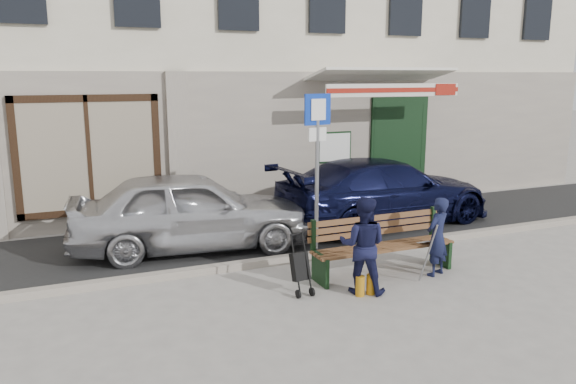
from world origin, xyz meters
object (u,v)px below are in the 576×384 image
car_silver (191,211)px  stroller (300,268)px  man (437,237)px  woman (363,245)px  parking_sign (317,148)px  car_navy (384,191)px  bench (381,247)px

car_silver → stroller: bearing=-153.5°
man → woman: woman is taller
parking_sign → man: 2.46m
parking_sign → woman: parking_sign is taller
parking_sign → man: size_ratio=2.23×
car_navy → stroller: (-3.24, -2.89, -0.32)m
woman → bench: bearing=-105.2°
bench → man: size_ratio=1.90×
stroller → car_silver: bearing=101.4°
parking_sign → stroller: 2.35m
bench → woman: size_ratio=1.68×
car_navy → man: 3.16m
car_silver → stroller: (0.96, -2.71, -0.34)m
car_silver → bench: 3.50m
car_navy → stroller: 4.35m
car_navy → man: size_ratio=3.84×
parking_sign → bench: parking_sign is taller
parking_sign → car_silver: bearing=138.3°
parking_sign → man: parking_sign is taller
bench → stroller: bench is taller
woman → stroller: (-0.85, 0.31, -0.33)m
car_navy → woman: woman is taller
man → woman: size_ratio=0.88×
car_navy → woman: (-2.39, -3.19, 0.01)m
stroller → bench: bearing=0.8°
parking_sign → bench: (0.52, -1.26, -1.45)m
car_navy → woman: size_ratio=3.39×
car_navy → parking_sign: parking_sign is taller
car_silver → man: size_ratio=3.38×
car_silver → stroller: size_ratio=4.85×
bench → man: 0.90m
man → bench: bearing=-48.7°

